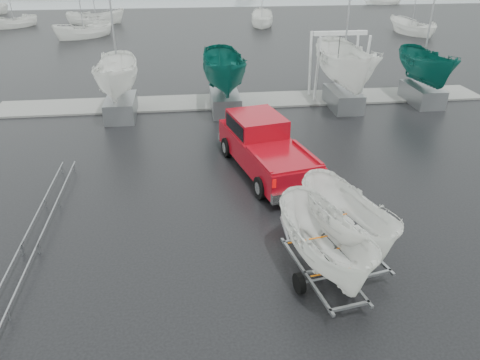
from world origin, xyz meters
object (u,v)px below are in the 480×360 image
Objects in this scene: boat_hoist at (338,56)px; pickup_truck at (263,144)px; trailer_parked at (329,200)px; trailer_hitched at (352,178)px.

pickup_truck is at bearing -122.87° from boat_hoist.
trailer_parked is at bearing -99.23° from pickup_truck.
boat_hoist is (5.83, 17.50, -0.10)m from trailer_parked.
pickup_truck is 8.01m from trailer_parked.
trailer_parked reaches higher than pickup_truck.
pickup_truck is 11.62m from boat_hoist.
trailer_hitched is at bearing 38.33° from trailer_parked.
pickup_truck is at bearing 90.00° from trailer_hitched.
trailer_hitched reaches higher than boat_hoist.
boat_hoist is at bearing 61.35° from trailer_hitched.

